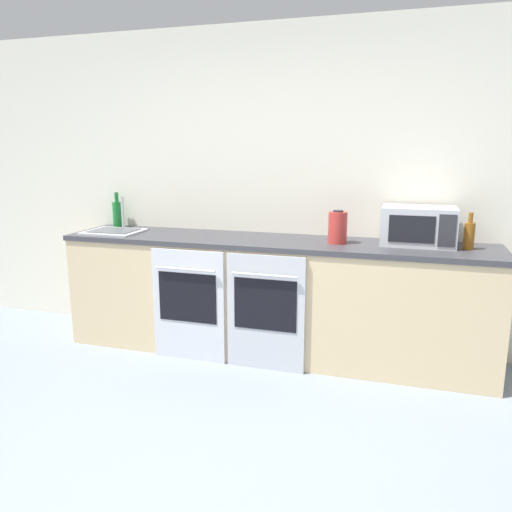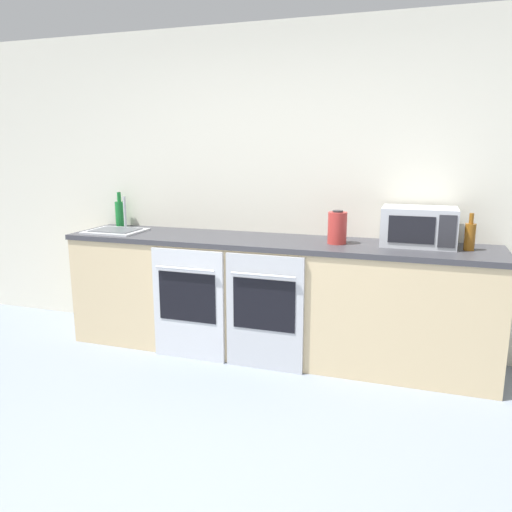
{
  "view_description": "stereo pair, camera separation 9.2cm",
  "coord_description": "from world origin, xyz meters",
  "px_view_note": "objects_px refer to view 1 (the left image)",
  "views": [
    {
      "loc": [
        0.98,
        -1.73,
        1.63
      ],
      "look_at": [
        -0.14,
        1.96,
        0.79
      ],
      "focal_mm": 35.0,
      "sensor_mm": 36.0,
      "label": 1
    },
    {
      "loc": [
        1.07,
        -1.71,
        1.63
      ],
      "look_at": [
        -0.14,
        1.96,
        0.79
      ],
      "focal_mm": 35.0,
      "sensor_mm": 36.0,
      "label": 2
    }
  ],
  "objects_px": {
    "sink": "(114,231)",
    "kettle": "(338,227)",
    "bottle_green": "(117,213)",
    "oven_right": "(266,312)",
    "microwave": "(418,226)",
    "oven_left": "(188,305)",
    "bottle_amber": "(469,235)"
  },
  "relations": [
    {
      "from": "sink",
      "to": "kettle",
      "type": "bearing_deg",
      "value": 1.7
    },
    {
      "from": "bottle_green",
      "to": "sink",
      "type": "bearing_deg",
      "value": -63.31
    },
    {
      "from": "oven_right",
      "to": "sink",
      "type": "distance_m",
      "value": 1.52
    },
    {
      "from": "microwave",
      "to": "bottle_green",
      "type": "xyz_separation_m",
      "value": [
        -2.59,
        0.13,
        -0.02
      ]
    },
    {
      "from": "microwave",
      "to": "bottle_green",
      "type": "height_order",
      "value": "bottle_green"
    },
    {
      "from": "oven_right",
      "to": "sink",
      "type": "bearing_deg",
      "value": 169.33
    },
    {
      "from": "kettle",
      "to": "sink",
      "type": "bearing_deg",
      "value": -178.3
    },
    {
      "from": "kettle",
      "to": "oven_right",
      "type": "bearing_deg",
      "value": -145.4
    },
    {
      "from": "bottle_green",
      "to": "oven_left",
      "type": "bearing_deg",
      "value": -30.79
    },
    {
      "from": "microwave",
      "to": "kettle",
      "type": "distance_m",
      "value": 0.58
    },
    {
      "from": "bottle_green",
      "to": "sink",
      "type": "xyz_separation_m",
      "value": [
        0.15,
        -0.29,
        -0.11
      ]
    },
    {
      "from": "bottle_amber",
      "to": "oven_right",
      "type": "bearing_deg",
      "value": -165.5
    },
    {
      "from": "oven_left",
      "to": "kettle",
      "type": "distance_m",
      "value": 1.28
    },
    {
      "from": "microwave",
      "to": "bottle_amber",
      "type": "xyz_separation_m",
      "value": [
        0.34,
        -0.07,
        -0.04
      ]
    },
    {
      "from": "bottle_green",
      "to": "bottle_amber",
      "type": "xyz_separation_m",
      "value": [
        2.93,
        -0.2,
        -0.02
      ]
    },
    {
      "from": "kettle",
      "to": "sink",
      "type": "relative_size",
      "value": 0.54
    },
    {
      "from": "oven_right",
      "to": "sink",
      "type": "xyz_separation_m",
      "value": [
        -1.41,
        0.26,
        0.5
      ]
    },
    {
      "from": "oven_left",
      "to": "kettle",
      "type": "height_order",
      "value": "kettle"
    },
    {
      "from": "sink",
      "to": "bottle_amber",
      "type": "bearing_deg",
      "value": 1.89
    },
    {
      "from": "oven_right",
      "to": "kettle",
      "type": "xyz_separation_m",
      "value": [
        0.46,
        0.32,
        0.61
      ]
    },
    {
      "from": "bottle_green",
      "to": "bottle_amber",
      "type": "distance_m",
      "value": 2.94
    },
    {
      "from": "microwave",
      "to": "kettle",
      "type": "bearing_deg",
      "value": -169.36
    },
    {
      "from": "microwave",
      "to": "kettle",
      "type": "relative_size",
      "value": 2.1
    },
    {
      "from": "oven_left",
      "to": "sink",
      "type": "relative_size",
      "value": 1.93
    },
    {
      "from": "oven_right",
      "to": "bottle_green",
      "type": "height_order",
      "value": "bottle_green"
    },
    {
      "from": "microwave",
      "to": "oven_left",
      "type": "bearing_deg",
      "value": -165.5
    },
    {
      "from": "sink",
      "to": "oven_left",
      "type": "bearing_deg",
      "value": -18.6
    },
    {
      "from": "oven_left",
      "to": "microwave",
      "type": "height_order",
      "value": "microwave"
    },
    {
      "from": "bottle_amber",
      "to": "kettle",
      "type": "bearing_deg",
      "value": -177.74
    },
    {
      "from": "oven_right",
      "to": "microwave",
      "type": "height_order",
      "value": "microwave"
    },
    {
      "from": "sink",
      "to": "bottle_green",
      "type": "bearing_deg",
      "value": 116.69
    },
    {
      "from": "oven_right",
      "to": "sink",
      "type": "relative_size",
      "value": 1.93
    }
  ]
}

